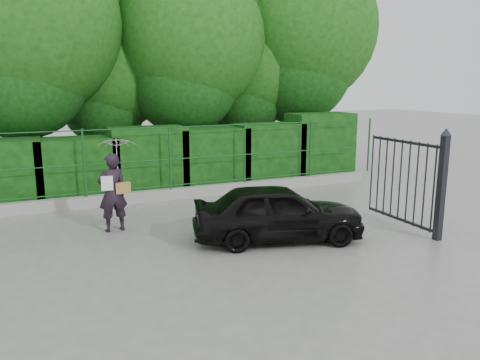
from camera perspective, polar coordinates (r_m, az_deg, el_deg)
name	(u,v)px	position (r m, az deg, el deg)	size (l,w,h in m)	color
ground	(213,252)	(9.27, -3.34, -8.75)	(80.00, 80.00, 0.00)	gray
kerb	(157,195)	(13.37, -10.05, -1.85)	(14.00, 0.25, 0.30)	#9E9E99
fence	(164,158)	(13.22, -9.28, 2.67)	(14.13, 0.06, 1.80)	#144B1C
hedge	(157,161)	(14.23, -10.06, 2.31)	(14.20, 1.20, 2.24)	black
trees	(163,41)	(16.49, -9.39, 16.34)	(17.10, 6.15, 8.08)	black
gate	(424,180)	(10.82, 21.54, -0.06)	(0.22, 2.33, 2.36)	black
woman	(115,172)	(10.64, -14.99, 0.90)	(0.92, 0.87, 2.08)	black
car	(278,212)	(9.80, 4.65, -3.95)	(1.42, 3.54, 1.20)	black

